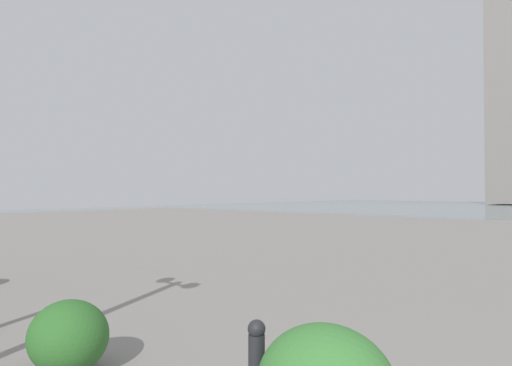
{
  "coord_description": "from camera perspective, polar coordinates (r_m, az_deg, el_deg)",
  "views": [
    {
      "loc": [
        0.49,
        1.2,
        1.6
      ],
      "look_at": [
        8.41,
        -7.82,
        1.85
      ],
      "focal_mm": 30.37,
      "sensor_mm": 36.0,
      "label": 1
    }
  ],
  "objects": [
    {
      "name": "bollard_near",
      "position": [
        3.36,
        0.08,
        -22.91
      ],
      "size": [
        0.13,
        0.13,
        0.68
      ],
      "color": "#232328",
      "rests_on": "ground"
    },
    {
      "name": "shrub_tall",
      "position": [
        4.41,
        -23.46,
        -18.03
      ],
      "size": [
        0.75,
        0.67,
        0.64
      ],
      "color": "#2D6628",
      "rests_on": "ground"
    }
  ]
}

